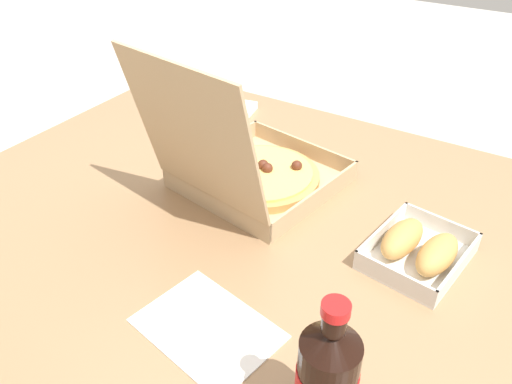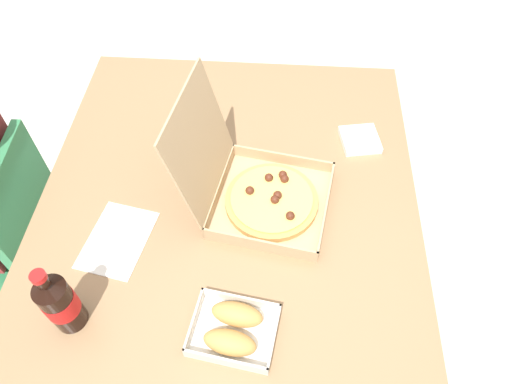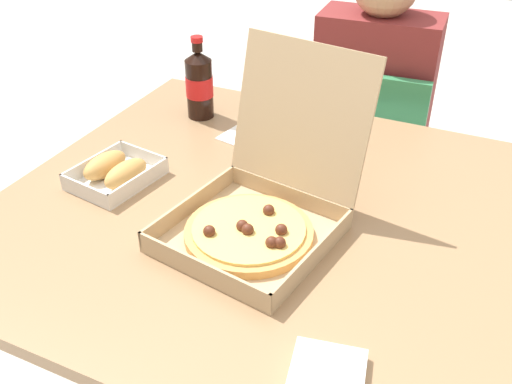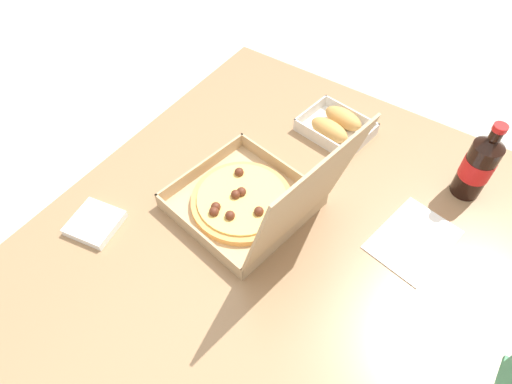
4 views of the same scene
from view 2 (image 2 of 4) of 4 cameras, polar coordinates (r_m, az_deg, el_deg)
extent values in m
plane|color=beige|center=(1.96, -2.30, -13.82)|extent=(10.00, 10.00, 0.00)
cube|color=#997551|center=(1.31, -3.34, -1.01)|extent=(1.18, 1.04, 0.03)
cylinder|color=#B7B7BC|center=(1.95, 12.12, 4.14)|extent=(0.05, 0.05, 0.73)
cylinder|color=#B7B7BC|center=(2.01, -14.19, 5.43)|extent=(0.05, 0.05, 0.73)
cube|color=#338451|center=(1.59, -26.54, -1.54)|extent=(0.36, 0.05, 0.38)
cylinder|color=#B2B2B7|center=(2.01, -21.22, -4.61)|extent=(0.03, 0.03, 0.43)
cylinder|color=#B2B2B7|center=(1.86, -23.64, -13.44)|extent=(0.03, 0.03, 0.43)
cube|color=tan|center=(1.28, 1.89, -1.41)|extent=(0.35, 0.35, 0.01)
cube|color=tan|center=(1.26, 8.49, -2.06)|extent=(0.30, 0.06, 0.04)
cube|color=tan|center=(1.18, 0.39, -6.41)|extent=(0.06, 0.30, 0.04)
cube|color=tan|center=(1.35, 3.26, 4.10)|extent=(0.06, 0.30, 0.04)
cube|color=tan|center=(1.29, -4.49, 0.44)|extent=(0.30, 0.06, 0.04)
cube|color=tan|center=(1.17, -6.83, 5.71)|extent=(0.31, 0.13, 0.29)
cylinder|color=tan|center=(1.27, 1.91, -1.10)|extent=(0.25, 0.25, 0.02)
cylinder|color=#EAC666|center=(1.26, 1.92, -0.78)|extent=(0.22, 0.22, 0.01)
sphere|color=#562819|center=(1.22, 4.19, -2.91)|extent=(0.02, 0.02, 0.02)
sphere|color=#562819|center=(1.29, 3.50, 1.62)|extent=(0.02, 0.02, 0.02)
sphere|color=#562819|center=(1.26, -0.78, 0.03)|extent=(0.02, 0.02, 0.02)
sphere|color=#562819|center=(1.30, 3.29, 2.11)|extent=(0.02, 0.02, 0.02)
sphere|color=#562819|center=(1.29, 1.58, 1.77)|extent=(0.02, 0.02, 0.02)
sphere|color=#562819|center=(1.25, 2.31, -0.92)|extent=(0.02, 0.02, 0.02)
sphere|color=#562819|center=(1.26, 2.64, -0.39)|extent=(0.02, 0.02, 0.02)
cube|color=white|center=(1.11, -2.71, -16.76)|extent=(0.18, 0.21, 0.00)
cube|color=silver|center=(1.09, 2.21, -17.41)|extent=(0.15, 0.03, 0.03)
cube|color=silver|center=(1.11, -7.56, -15.31)|extent=(0.15, 0.03, 0.03)
cube|color=silver|center=(1.07, -3.76, -19.94)|extent=(0.03, 0.19, 0.03)
cube|color=silver|center=(1.12, -1.81, -13.02)|extent=(0.03, 0.19, 0.03)
ellipsoid|color=tan|center=(1.07, -3.22, -17.85)|extent=(0.07, 0.13, 0.05)
ellipsoid|color=tan|center=(1.10, -2.33, -14.68)|extent=(0.07, 0.13, 0.05)
cylinder|color=black|center=(1.13, -22.63, -12.61)|extent=(0.07, 0.07, 0.16)
cone|color=black|center=(1.06, -24.20, -10.48)|extent=(0.07, 0.07, 0.02)
cylinder|color=black|center=(1.04, -24.66, -9.85)|extent=(0.03, 0.03, 0.02)
cylinder|color=red|center=(1.02, -25.03, -9.34)|extent=(0.03, 0.03, 0.01)
cylinder|color=red|center=(1.13, -22.76, -12.44)|extent=(0.07, 0.07, 0.06)
cube|color=white|center=(1.27, -16.52, -5.60)|extent=(0.23, 0.19, 0.00)
cube|color=white|center=(1.46, 12.56, 6.24)|extent=(0.13, 0.13, 0.02)
camera|label=1|loc=(0.95, -55.61, -0.29)|focal=35.49mm
camera|label=3|loc=(1.43, 43.67, 27.38)|focal=40.47mm
camera|label=4|loc=(1.35, -19.45, 43.86)|focal=30.75mm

